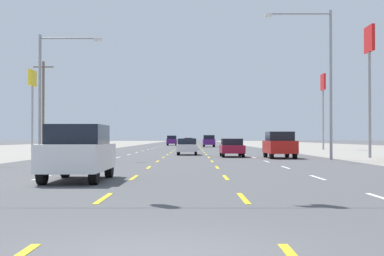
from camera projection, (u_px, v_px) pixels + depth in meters
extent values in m
plane|color=#4C4C4F|center=(190.00, 150.00, 73.35)|extent=(572.00, 572.00, 0.00)
cube|color=gray|center=(384.00, 150.00, 73.26)|extent=(28.00, 440.00, 0.01)
cube|color=white|center=(44.00, 178.00, 21.87)|extent=(0.14, 2.60, 0.01)
cube|color=white|center=(82.00, 167.00, 29.37)|extent=(0.14, 2.60, 0.01)
cube|color=white|center=(105.00, 161.00, 36.87)|extent=(0.14, 2.60, 0.01)
cube|color=white|center=(120.00, 157.00, 44.37)|extent=(0.14, 2.60, 0.01)
cube|color=white|center=(131.00, 155.00, 51.87)|extent=(0.14, 2.60, 0.01)
cube|color=white|center=(139.00, 152.00, 59.37)|extent=(0.14, 2.60, 0.01)
cube|color=white|center=(145.00, 151.00, 66.87)|extent=(0.14, 2.60, 0.01)
cube|color=white|center=(150.00, 150.00, 74.37)|extent=(0.14, 2.60, 0.01)
cube|color=white|center=(154.00, 148.00, 81.86)|extent=(0.14, 2.60, 0.01)
cube|color=white|center=(157.00, 148.00, 89.36)|extent=(0.14, 2.60, 0.01)
cube|color=white|center=(160.00, 147.00, 96.86)|extent=(0.14, 2.60, 0.01)
cube|color=white|center=(163.00, 146.00, 104.36)|extent=(0.14, 2.60, 0.01)
cube|color=white|center=(165.00, 146.00, 111.86)|extent=(0.14, 2.60, 0.01)
cube|color=white|center=(167.00, 145.00, 119.36)|extent=(0.14, 2.60, 0.01)
cube|color=white|center=(168.00, 145.00, 126.86)|extent=(0.14, 2.60, 0.01)
cube|color=white|center=(170.00, 144.00, 134.36)|extent=(0.14, 2.60, 0.01)
cube|color=white|center=(171.00, 144.00, 141.86)|extent=(0.14, 2.60, 0.01)
cube|color=white|center=(172.00, 144.00, 149.35)|extent=(0.14, 2.60, 0.01)
cube|color=white|center=(173.00, 143.00, 156.85)|extent=(0.14, 2.60, 0.01)
cube|color=white|center=(174.00, 143.00, 164.35)|extent=(0.14, 2.60, 0.01)
cube|color=white|center=(175.00, 143.00, 171.85)|extent=(0.14, 2.60, 0.01)
cube|color=white|center=(176.00, 143.00, 179.35)|extent=(0.14, 2.60, 0.01)
cube|color=white|center=(176.00, 143.00, 186.85)|extent=(0.14, 2.60, 0.01)
cube|color=white|center=(177.00, 142.00, 194.35)|extent=(0.14, 2.60, 0.01)
cube|color=white|center=(178.00, 142.00, 201.85)|extent=(0.14, 2.60, 0.01)
cube|color=white|center=(178.00, 142.00, 209.34)|extent=(0.14, 2.60, 0.01)
cube|color=white|center=(179.00, 142.00, 216.84)|extent=(0.14, 2.60, 0.01)
cube|color=white|center=(179.00, 142.00, 224.34)|extent=(0.14, 2.60, 0.01)
cube|color=yellow|center=(106.00, 198.00, 14.36)|extent=(0.14, 2.60, 0.01)
cube|color=yellow|center=(136.00, 178.00, 21.86)|extent=(0.14, 2.60, 0.01)
cube|color=yellow|center=(151.00, 167.00, 29.36)|extent=(0.14, 2.60, 0.01)
cube|color=yellow|center=(160.00, 161.00, 36.86)|extent=(0.14, 2.60, 0.01)
cube|color=yellow|center=(165.00, 157.00, 44.36)|extent=(0.14, 2.60, 0.01)
cube|color=yellow|center=(170.00, 155.00, 51.86)|extent=(0.14, 2.60, 0.01)
cube|color=yellow|center=(173.00, 152.00, 59.36)|extent=(0.14, 2.60, 0.01)
cube|color=yellow|center=(175.00, 151.00, 66.85)|extent=(0.14, 2.60, 0.01)
cube|color=yellow|center=(177.00, 150.00, 74.35)|extent=(0.14, 2.60, 0.01)
cube|color=yellow|center=(179.00, 148.00, 81.85)|extent=(0.14, 2.60, 0.01)
cube|color=yellow|center=(180.00, 148.00, 89.35)|extent=(0.14, 2.60, 0.01)
cube|color=yellow|center=(181.00, 147.00, 96.85)|extent=(0.14, 2.60, 0.01)
cube|color=yellow|center=(182.00, 146.00, 104.35)|extent=(0.14, 2.60, 0.01)
cube|color=yellow|center=(183.00, 146.00, 111.85)|extent=(0.14, 2.60, 0.01)
cube|color=yellow|center=(183.00, 145.00, 119.35)|extent=(0.14, 2.60, 0.01)
cube|color=yellow|center=(184.00, 145.00, 126.85)|extent=(0.14, 2.60, 0.01)
cube|color=yellow|center=(185.00, 144.00, 134.34)|extent=(0.14, 2.60, 0.01)
cube|color=yellow|center=(185.00, 144.00, 141.84)|extent=(0.14, 2.60, 0.01)
cube|color=yellow|center=(186.00, 144.00, 149.34)|extent=(0.14, 2.60, 0.01)
cube|color=yellow|center=(186.00, 143.00, 156.84)|extent=(0.14, 2.60, 0.01)
cube|color=yellow|center=(186.00, 143.00, 164.34)|extent=(0.14, 2.60, 0.01)
cube|color=yellow|center=(187.00, 143.00, 171.84)|extent=(0.14, 2.60, 0.01)
cube|color=yellow|center=(187.00, 143.00, 179.34)|extent=(0.14, 2.60, 0.01)
cube|color=yellow|center=(187.00, 143.00, 186.84)|extent=(0.14, 2.60, 0.01)
cube|color=yellow|center=(188.00, 142.00, 194.33)|extent=(0.14, 2.60, 0.01)
cube|color=yellow|center=(188.00, 142.00, 201.83)|extent=(0.14, 2.60, 0.01)
cube|color=yellow|center=(188.00, 142.00, 209.33)|extent=(0.14, 2.60, 0.01)
cube|color=yellow|center=(188.00, 142.00, 216.83)|extent=(0.14, 2.60, 0.01)
cube|color=yellow|center=(188.00, 142.00, 224.33)|extent=(0.14, 2.60, 0.01)
cube|color=yellow|center=(245.00, 198.00, 14.35)|extent=(0.14, 2.60, 0.01)
cube|color=yellow|center=(228.00, 178.00, 21.85)|extent=(0.14, 2.60, 0.01)
cube|color=yellow|center=(219.00, 167.00, 29.35)|extent=(0.14, 2.60, 0.01)
cube|color=yellow|center=(214.00, 161.00, 36.85)|extent=(0.14, 2.60, 0.01)
cube|color=yellow|center=(211.00, 157.00, 44.35)|extent=(0.14, 2.60, 0.01)
cube|color=yellow|center=(208.00, 155.00, 51.84)|extent=(0.14, 2.60, 0.01)
cube|color=yellow|center=(206.00, 152.00, 59.34)|extent=(0.14, 2.60, 0.01)
cube|color=yellow|center=(205.00, 151.00, 66.84)|extent=(0.14, 2.60, 0.01)
cube|color=yellow|center=(204.00, 150.00, 74.34)|extent=(0.14, 2.60, 0.01)
cube|color=yellow|center=(203.00, 148.00, 81.84)|extent=(0.14, 2.60, 0.01)
cube|color=yellow|center=(202.00, 148.00, 89.34)|extent=(0.14, 2.60, 0.01)
cube|color=yellow|center=(202.00, 147.00, 96.84)|extent=(0.14, 2.60, 0.01)
cube|color=yellow|center=(201.00, 146.00, 104.34)|extent=(0.14, 2.60, 0.01)
cube|color=yellow|center=(201.00, 146.00, 111.84)|extent=(0.14, 2.60, 0.01)
cube|color=yellow|center=(200.00, 145.00, 119.33)|extent=(0.14, 2.60, 0.01)
cube|color=yellow|center=(200.00, 145.00, 126.83)|extent=(0.14, 2.60, 0.01)
cube|color=yellow|center=(200.00, 144.00, 134.33)|extent=(0.14, 2.60, 0.01)
cube|color=yellow|center=(199.00, 144.00, 141.83)|extent=(0.14, 2.60, 0.01)
cube|color=yellow|center=(199.00, 144.00, 149.33)|extent=(0.14, 2.60, 0.01)
cube|color=yellow|center=(199.00, 143.00, 156.83)|extent=(0.14, 2.60, 0.01)
cube|color=yellow|center=(199.00, 143.00, 164.33)|extent=(0.14, 2.60, 0.01)
cube|color=yellow|center=(198.00, 143.00, 171.83)|extent=(0.14, 2.60, 0.01)
cube|color=yellow|center=(198.00, 143.00, 179.32)|extent=(0.14, 2.60, 0.01)
cube|color=yellow|center=(198.00, 143.00, 186.82)|extent=(0.14, 2.60, 0.01)
cube|color=yellow|center=(198.00, 142.00, 194.32)|extent=(0.14, 2.60, 0.01)
cube|color=yellow|center=(198.00, 142.00, 201.82)|extent=(0.14, 2.60, 0.01)
cube|color=yellow|center=(198.00, 142.00, 209.32)|extent=(0.14, 2.60, 0.01)
cube|color=yellow|center=(197.00, 142.00, 216.82)|extent=(0.14, 2.60, 0.01)
cube|color=yellow|center=(197.00, 142.00, 224.32)|extent=(0.14, 2.60, 0.01)
cube|color=white|center=(320.00, 178.00, 21.84)|extent=(0.14, 2.60, 0.01)
cube|color=white|center=(288.00, 167.00, 29.34)|extent=(0.14, 2.60, 0.01)
cube|color=white|center=(269.00, 161.00, 36.83)|extent=(0.14, 2.60, 0.01)
cube|color=white|center=(256.00, 157.00, 44.33)|extent=(0.14, 2.60, 0.01)
cube|color=white|center=(247.00, 155.00, 51.83)|extent=(0.14, 2.60, 0.01)
cube|color=white|center=(240.00, 152.00, 59.33)|extent=(0.14, 2.60, 0.01)
cube|color=white|center=(235.00, 151.00, 66.83)|extent=(0.14, 2.60, 0.01)
cube|color=white|center=(231.00, 150.00, 74.33)|extent=(0.14, 2.60, 0.01)
cube|color=white|center=(228.00, 148.00, 81.83)|extent=(0.14, 2.60, 0.01)
cube|color=white|center=(225.00, 148.00, 89.33)|extent=(0.14, 2.60, 0.01)
cube|color=white|center=(222.00, 147.00, 96.82)|extent=(0.14, 2.60, 0.01)
cube|color=white|center=(220.00, 146.00, 104.32)|extent=(0.14, 2.60, 0.01)
cube|color=white|center=(219.00, 146.00, 111.82)|extent=(0.14, 2.60, 0.01)
cube|color=white|center=(217.00, 145.00, 119.32)|extent=(0.14, 2.60, 0.01)
cube|color=white|center=(216.00, 145.00, 126.82)|extent=(0.14, 2.60, 0.01)
cube|color=white|center=(214.00, 144.00, 134.32)|extent=(0.14, 2.60, 0.01)
cube|color=white|center=(213.00, 144.00, 141.82)|extent=(0.14, 2.60, 0.01)
cube|color=white|center=(212.00, 144.00, 149.32)|extent=(0.14, 2.60, 0.01)
cube|color=white|center=(212.00, 143.00, 156.82)|extent=(0.14, 2.60, 0.01)
cube|color=white|center=(211.00, 143.00, 164.31)|extent=(0.14, 2.60, 0.01)
cube|color=white|center=(210.00, 143.00, 171.81)|extent=(0.14, 2.60, 0.01)
cube|color=white|center=(209.00, 143.00, 179.31)|extent=(0.14, 2.60, 0.01)
cube|color=white|center=(209.00, 143.00, 186.81)|extent=(0.14, 2.60, 0.01)
cube|color=white|center=(208.00, 142.00, 194.31)|extent=(0.14, 2.60, 0.01)
cube|color=white|center=(208.00, 142.00, 201.81)|extent=(0.14, 2.60, 0.01)
cube|color=white|center=(207.00, 142.00, 209.31)|extent=(0.14, 2.60, 0.01)
cube|color=white|center=(207.00, 142.00, 216.81)|extent=(0.14, 2.60, 0.01)
cube|color=white|center=(206.00, 142.00, 224.31)|extent=(0.14, 2.60, 0.01)
cube|color=white|center=(81.00, 157.00, 20.30)|extent=(1.98, 4.90, 0.92)
cube|color=black|center=(80.00, 134.00, 20.26)|extent=(1.82, 2.70, 0.68)
cylinder|color=black|center=(67.00, 168.00, 22.00)|extent=(0.26, 0.76, 0.76)
cylinder|color=black|center=(111.00, 168.00, 21.99)|extent=(0.26, 0.76, 0.76)
cylinder|color=black|center=(44.00, 173.00, 18.60)|extent=(0.26, 0.76, 0.76)
cylinder|color=black|center=(96.00, 173.00, 18.59)|extent=(0.26, 0.76, 0.76)
cube|color=red|center=(282.00, 147.00, 42.95)|extent=(1.98, 4.90, 0.92)
cube|color=black|center=(282.00, 136.00, 42.91)|extent=(1.82, 2.70, 0.68)
cylinder|color=black|center=(267.00, 153.00, 44.64)|extent=(0.26, 0.76, 0.76)
cylinder|color=black|center=(289.00, 153.00, 44.64)|extent=(0.26, 0.76, 0.76)
cylinder|color=black|center=(274.00, 154.00, 41.24)|extent=(0.26, 0.76, 0.76)
cylinder|color=black|center=(297.00, 154.00, 41.24)|extent=(0.26, 0.76, 0.76)
cube|color=maroon|center=(234.00, 149.00, 45.85)|extent=(1.80, 4.50, 0.62)
cube|color=black|center=(234.00, 142.00, 45.76)|extent=(1.62, 2.10, 0.52)
cylinder|color=black|center=(223.00, 152.00, 47.40)|extent=(0.22, 0.64, 0.64)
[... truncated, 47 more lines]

